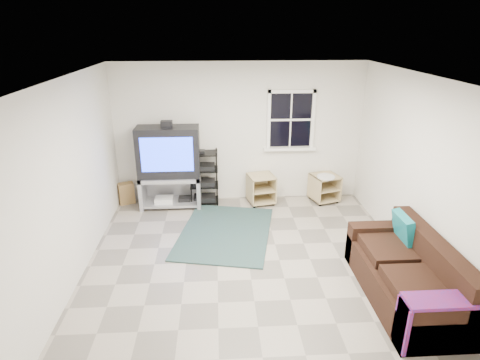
{
  "coord_description": "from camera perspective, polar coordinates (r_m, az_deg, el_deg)",
  "views": [
    {
      "loc": [
        -0.42,
        -4.95,
        3.2
      ],
      "look_at": [
        -0.1,
        0.4,
        1.11
      ],
      "focal_mm": 30.0,
      "sensor_mm": 36.0,
      "label": 1
    }
  ],
  "objects": [
    {
      "name": "room",
      "position": [
        7.54,
        7.21,
        7.94
      ],
      "size": [
        4.6,
        4.62,
        4.6
      ],
      "color": "gray",
      "rests_on": "ground"
    },
    {
      "name": "tv_unit",
      "position": [
        7.37,
        -10.06,
        2.75
      ],
      "size": [
        1.11,
        0.55,
        1.63
      ],
      "color": "#9F9FA7",
      "rests_on": "ground"
    },
    {
      "name": "av_rack",
      "position": [
        7.56,
        -5.11,
        -0.09
      ],
      "size": [
        0.52,
        0.38,
        1.04
      ],
      "color": "black",
      "rests_on": "ground"
    },
    {
      "name": "side_table_left",
      "position": [
        7.63,
        2.92,
        -1.08
      ],
      "size": [
        0.56,
        0.56,
        0.55
      ],
      "rotation": [
        0.0,
        0.0,
        0.21
      ],
      "color": "tan",
      "rests_on": "ground"
    },
    {
      "name": "side_table_right",
      "position": [
        7.85,
        11.81,
        -0.78
      ],
      "size": [
        0.59,
        0.59,
        0.55
      ],
      "rotation": [
        0.0,
        0.0,
        0.3
      ],
      "color": "tan",
      "rests_on": "ground"
    },
    {
      "name": "sofa",
      "position": [
        5.45,
        22.76,
        -12.51
      ],
      "size": [
        0.86,
        1.93,
        0.88
      ],
      "color": "black",
      "rests_on": "ground"
    },
    {
      "name": "shag_rug",
      "position": [
        6.63,
        -2.1,
        -7.44
      ],
      "size": [
        1.78,
        2.19,
        0.02
      ],
      "primitive_type": "cube",
      "rotation": [
        0.0,
        0.0,
        -0.2
      ],
      "color": "#322216",
      "rests_on": "ground"
    },
    {
      "name": "paper_bag",
      "position": [
        7.9,
        -15.86,
        -1.82
      ],
      "size": [
        0.33,
        0.28,
        0.4
      ],
      "primitive_type": "cube",
      "rotation": [
        0.0,
        0.0,
        0.39
      ],
      "color": "olive",
      "rests_on": "ground"
    }
  ]
}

